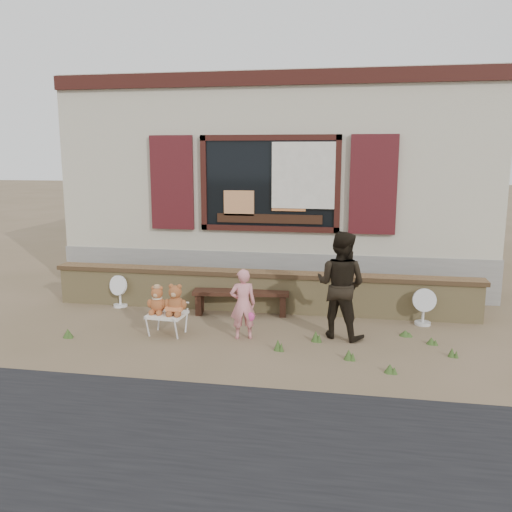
% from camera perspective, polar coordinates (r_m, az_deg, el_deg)
% --- Properties ---
extents(ground, '(80.00, 80.00, 0.00)m').
position_cam_1_polar(ground, '(8.15, -0.75, -7.71)').
color(ground, brown).
rests_on(ground, ground).
extents(shopfront, '(8.04, 5.13, 4.00)m').
position_cam_1_polar(shopfront, '(12.18, 3.26, 8.02)').
color(shopfront, '#A89E88').
rests_on(shopfront, ground).
extents(brick_wall, '(7.10, 0.36, 0.67)m').
position_cam_1_polar(brick_wall, '(9.00, 0.45, -3.65)').
color(brick_wall, tan).
rests_on(brick_wall, ground).
extents(bench, '(1.58, 0.51, 0.40)m').
position_cam_1_polar(bench, '(8.79, -1.59, -4.35)').
color(bench, black).
rests_on(bench, ground).
extents(folding_chair, '(0.54, 0.49, 0.31)m').
position_cam_1_polar(folding_chair, '(7.95, -9.35, -6.18)').
color(folding_chair, white).
rests_on(folding_chair, ground).
extents(teddy_bear_left, '(0.31, 0.28, 0.41)m').
position_cam_1_polar(teddy_bear_left, '(7.94, -10.33, -4.49)').
color(teddy_bear_left, brown).
rests_on(teddy_bear_left, folding_chair).
extents(teddy_bear_right, '(0.35, 0.31, 0.45)m').
position_cam_1_polar(teddy_bear_right, '(7.83, -8.47, -4.48)').
color(teddy_bear_right, brown).
rests_on(teddy_bear_right, folding_chair).
extents(child, '(0.42, 0.33, 1.00)m').
position_cam_1_polar(child, '(7.62, -1.39, -5.08)').
color(child, pink).
rests_on(child, ground).
extents(adult, '(0.90, 0.81, 1.52)m').
position_cam_1_polar(adult, '(7.72, 8.91, -3.02)').
color(adult, black).
rests_on(adult, ground).
extents(fan_left, '(0.36, 0.23, 0.55)m').
position_cam_1_polar(fan_left, '(9.52, -14.14, -3.58)').
color(fan_left, white).
rests_on(fan_left, ground).
extents(fan_right, '(0.36, 0.24, 0.58)m').
position_cam_1_polar(fan_right, '(8.66, 17.22, -5.09)').
color(fan_right, silver).
rests_on(fan_right, ground).
extents(grass_tufts, '(5.39, 1.56, 0.15)m').
position_cam_1_polar(grass_tufts, '(7.44, 6.42, -9.12)').
color(grass_tufts, '#375421').
rests_on(grass_tufts, ground).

